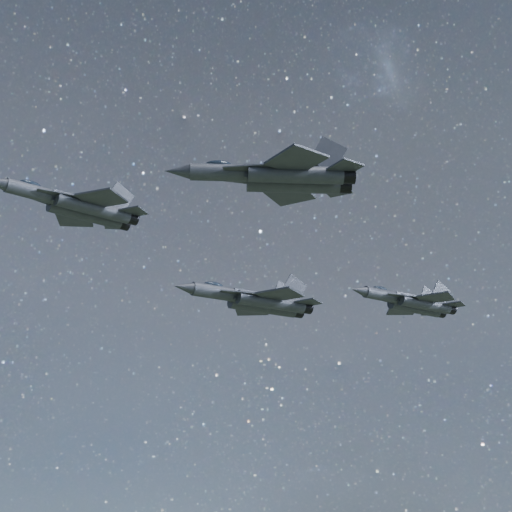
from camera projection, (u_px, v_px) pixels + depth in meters
name	position (u px, v px, depth m)	size (l,w,h in m)	color
jet_lead	(77.00, 206.00, 78.80)	(16.50, 11.09, 4.17)	#2B2E36
jet_left	(256.00, 300.00, 102.11)	(20.27, 14.05, 5.09)	#2B2E36
jet_right	(279.00, 176.00, 75.74)	(19.22, 13.02, 4.84)	#2B2E36
jet_slot	(412.00, 302.00, 97.59)	(16.38, 11.25, 4.11)	#2B2E36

